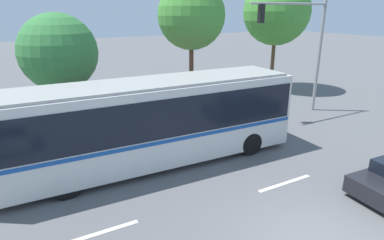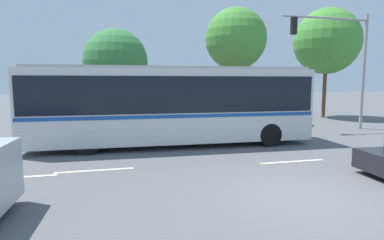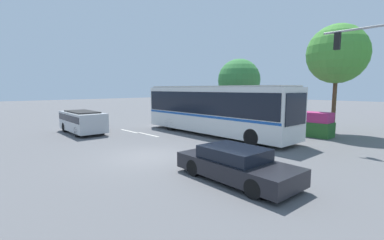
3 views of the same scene
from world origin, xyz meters
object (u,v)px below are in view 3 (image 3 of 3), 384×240
(city_bus, at_px, (214,107))
(street_tree_centre, at_px, (337,54))
(sedan_foreground, at_px, (236,164))
(street_tree_left, at_px, (239,80))
(suv_left_lane, at_px, (82,120))

(city_bus, distance_m, street_tree_centre, 9.42)
(street_tree_centre, bearing_deg, sedan_foreground, -84.08)
(city_bus, height_order, sedan_foreground, city_bus)
(street_tree_left, height_order, street_tree_centre, street_tree_centre)
(suv_left_lane, xyz_separation_m, street_tree_centre, (12.37, 13.21, 4.67))
(street_tree_left, bearing_deg, street_tree_centre, 5.83)
(street_tree_centre, bearing_deg, city_bus, -129.25)
(sedan_foreground, xyz_separation_m, street_tree_left, (-9.20, 12.28, 3.39))
(sedan_foreground, relative_size, suv_left_lane, 0.95)
(suv_left_lane, bearing_deg, street_tree_left, 72.10)
(street_tree_centre, bearing_deg, street_tree_left, -174.17)
(suv_left_lane, bearing_deg, street_tree_centre, 49.02)
(sedan_foreground, distance_m, suv_left_lane, 13.74)
(sedan_foreground, bearing_deg, street_tree_centre, 98.84)
(city_bus, xyz_separation_m, street_tree_left, (-2.35, 5.92, 2.03))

